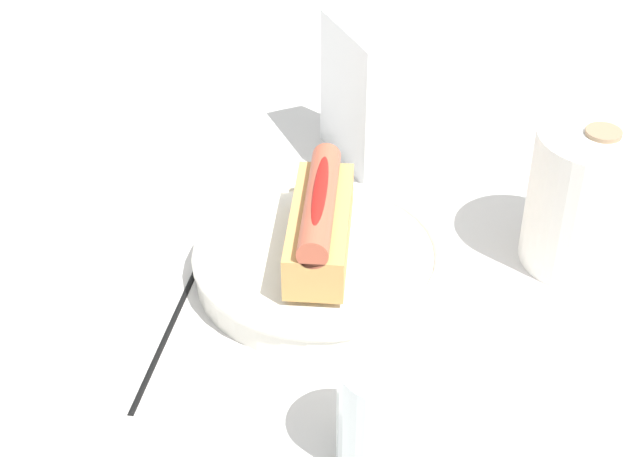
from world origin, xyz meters
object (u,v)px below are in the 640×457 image
(napkin_box, at_px, (362,95))
(chopstick_near, at_px, (173,318))
(paper_towel_roll, at_px, (590,199))
(hotdog_front, at_px, (320,221))
(water_glass, at_px, (385,417))
(serving_bowl, at_px, (320,260))

(napkin_box, distance_m, chopstick_near, 0.32)
(paper_towel_roll, distance_m, chopstick_near, 0.38)
(hotdog_front, height_order, chopstick_near, hotdog_front)
(water_glass, height_order, napkin_box, napkin_box)
(water_glass, bearing_deg, napkin_box, 163.14)
(hotdog_front, bearing_deg, napkin_box, 150.71)
(serving_bowl, height_order, paper_towel_roll, paper_towel_roll)
(hotdog_front, xyz_separation_m, napkin_box, (-0.18, 0.10, 0.01))
(hotdog_front, relative_size, chopstick_near, 0.72)
(serving_bowl, xyz_separation_m, napkin_box, (-0.18, 0.10, 0.06))
(hotdog_front, bearing_deg, water_glass, -4.84)
(paper_towel_roll, distance_m, napkin_box, 0.26)
(water_glass, bearing_deg, serving_bowl, 175.16)
(serving_bowl, relative_size, paper_towel_roll, 1.68)
(serving_bowl, distance_m, water_glass, 0.21)
(serving_bowl, height_order, chopstick_near, serving_bowl)
(water_glass, distance_m, paper_towel_roll, 0.30)
(chopstick_near, bearing_deg, serving_bowl, 125.73)
(serving_bowl, bearing_deg, paper_towel_roll, 79.26)
(serving_bowl, distance_m, paper_towel_roll, 0.24)
(hotdog_front, distance_m, paper_towel_roll, 0.24)
(water_glass, height_order, paper_towel_roll, paper_towel_roll)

